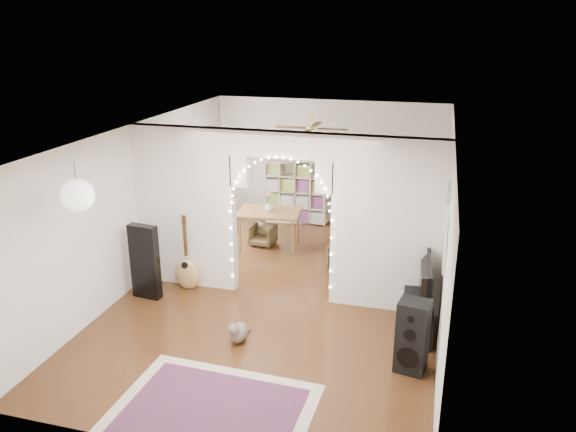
% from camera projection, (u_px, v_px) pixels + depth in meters
% --- Properties ---
extents(floor, '(7.50, 7.50, 0.00)m').
position_uv_depth(floor, '(282.00, 293.00, 9.27)').
color(floor, black).
rests_on(floor, ground).
extents(ceiling, '(5.00, 7.50, 0.02)m').
position_uv_depth(ceiling, '(282.00, 131.00, 8.38)').
color(ceiling, white).
rests_on(ceiling, wall_back).
extents(wall_back, '(5.00, 0.02, 2.70)m').
position_uv_depth(wall_back, '(329.00, 162.00, 12.24)').
color(wall_back, silver).
rests_on(wall_back, floor).
extents(wall_front, '(5.00, 0.02, 2.70)m').
position_uv_depth(wall_front, '(176.00, 339.00, 5.41)').
color(wall_front, silver).
rests_on(wall_front, floor).
extents(wall_left, '(0.02, 7.50, 2.70)m').
position_uv_depth(wall_left, '(139.00, 204.00, 9.45)').
color(wall_left, silver).
rests_on(wall_left, floor).
extents(wall_right, '(0.02, 7.50, 2.70)m').
position_uv_depth(wall_right, '(446.00, 231.00, 8.20)').
color(wall_right, silver).
rests_on(wall_right, floor).
extents(divider_wall, '(5.00, 0.20, 2.70)m').
position_uv_depth(divider_wall, '(282.00, 212.00, 8.80)').
color(divider_wall, silver).
rests_on(divider_wall, floor).
extents(fairy_lights, '(1.64, 0.04, 1.60)m').
position_uv_depth(fairy_lights, '(280.00, 207.00, 8.64)').
color(fairy_lights, '#FFEABF').
rests_on(fairy_lights, divider_wall).
extents(window, '(0.04, 1.20, 1.40)m').
position_uv_depth(window, '(186.00, 169.00, 11.03)').
color(window, white).
rests_on(window, wall_left).
extents(wall_clock, '(0.03, 0.31, 0.31)m').
position_uv_depth(wall_clock, '(450.00, 193.00, 7.42)').
color(wall_clock, white).
rests_on(wall_clock, wall_right).
extents(picture_frames, '(0.02, 0.50, 0.70)m').
position_uv_depth(picture_frames, '(445.00, 246.00, 7.25)').
color(picture_frames, white).
rests_on(picture_frames, wall_right).
extents(paper_lantern, '(0.40, 0.40, 0.40)m').
position_uv_depth(paper_lantern, '(78.00, 195.00, 6.82)').
color(paper_lantern, white).
rests_on(paper_lantern, ceiling).
extents(ceiling_fan, '(1.10, 1.10, 0.30)m').
position_uv_depth(ceiling_fan, '(312.00, 128.00, 10.31)').
color(ceiling_fan, '#B4983C').
rests_on(ceiling_fan, ceiling).
extents(area_rug, '(2.34, 1.79, 0.02)m').
position_uv_depth(area_rug, '(212.00, 411.00, 6.45)').
color(area_rug, maroon).
rests_on(area_rug, floor).
extents(guitar_case, '(0.49, 0.21, 1.24)m').
position_uv_depth(guitar_case, '(145.00, 262.00, 8.96)').
color(guitar_case, black).
rests_on(guitar_case, floor).
extents(acoustic_guitar, '(0.45, 0.18, 1.11)m').
position_uv_depth(acoustic_guitar, '(187.00, 262.00, 9.27)').
color(acoustic_guitar, '#AF7E46').
rests_on(acoustic_guitar, floor).
extents(tabby_cat, '(0.29, 0.57, 0.37)m').
position_uv_depth(tabby_cat, '(239.00, 332.00, 7.82)').
color(tabby_cat, brown).
rests_on(tabby_cat, floor).
extents(floor_speaker, '(0.43, 0.40, 0.98)m').
position_uv_depth(floor_speaker, '(412.00, 337.00, 7.08)').
color(floor_speaker, black).
rests_on(floor_speaker, floor).
extents(media_console, '(0.46, 1.02, 0.50)m').
position_uv_depth(media_console, '(417.00, 317.00, 8.02)').
color(media_console, black).
rests_on(media_console, floor).
extents(tv, '(0.21, 1.08, 0.62)m').
position_uv_depth(tv, '(420.00, 282.00, 7.84)').
color(tv, black).
rests_on(tv, media_console).
extents(bookcase, '(1.41, 0.83, 1.42)m').
position_uv_depth(bookcase, '(296.00, 191.00, 12.39)').
color(bookcase, '#C3B08D').
rests_on(bookcase, floor).
extents(dining_table, '(1.27, 0.91, 0.76)m').
position_uv_depth(dining_table, '(269.00, 215.00, 10.96)').
color(dining_table, brown).
rests_on(dining_table, floor).
extents(flower_vase, '(0.20, 0.20, 0.19)m').
position_uv_depth(flower_vase, '(269.00, 207.00, 10.90)').
color(flower_vase, white).
rests_on(flower_vase, dining_table).
extents(dining_chair_left, '(0.50, 0.51, 0.43)m').
position_uv_depth(dining_chair_left, '(263.00, 235.00, 11.23)').
color(dining_chair_left, '#4D4026').
rests_on(dining_chair_left, floor).
extents(dining_chair_right, '(0.71, 0.72, 0.52)m').
position_uv_depth(dining_chair_right, '(347.00, 258.00, 10.02)').
color(dining_chair_right, '#4D4026').
rests_on(dining_chair_right, floor).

